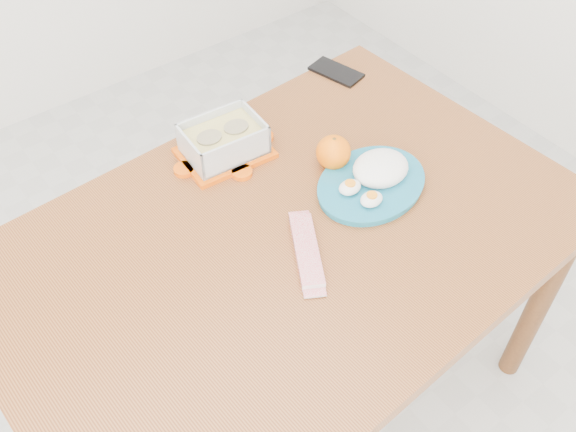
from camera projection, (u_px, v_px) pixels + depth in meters
ground at (248, 409)px, 1.94m from camera, size 3.50×3.50×0.00m
dining_table at (288, 259)px, 1.48m from camera, size 1.36×0.95×0.75m
food_container at (224, 141)px, 1.56m from camera, size 0.23×0.18×0.09m
orange_fruit at (333, 152)px, 1.54m from camera, size 0.08×0.08×0.08m
rice_plate at (375, 177)px, 1.51m from camera, size 0.32×0.32×0.08m
candy_bar at (307, 251)px, 1.37m from camera, size 0.14×0.20×0.02m
smartphone at (336, 72)px, 1.83m from camera, size 0.11×0.16×0.01m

